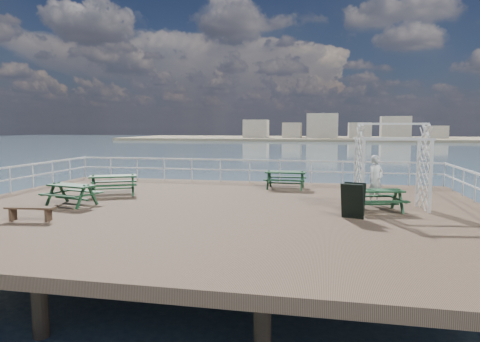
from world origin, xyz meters
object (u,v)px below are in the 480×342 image
picnic_table_a (113,181)px  person (376,180)px  picnic_table_d (71,190)px  picnic_table_c (377,196)px  trellis_arbor (392,171)px  flat_bench_near (30,210)px  picnic_table_b (286,176)px

picnic_table_a → person: size_ratio=1.31×
picnic_table_a → picnic_table_d: bearing=-123.3°
picnic_table_c → trellis_arbor: size_ratio=0.67×
picnic_table_d → flat_bench_near: picnic_table_d is taller
trellis_arbor → person: (-0.41, 0.66, -0.39)m
picnic_table_b → person: person is taller
trellis_arbor → person: 0.87m
trellis_arbor → flat_bench_near: bearing=-167.4°
person → picnic_table_a: bearing=139.9°
picnic_table_d → flat_bench_near: bearing=-70.6°
trellis_arbor → picnic_table_b: bearing=126.3°
picnic_table_b → picnic_table_d: (-6.83, -5.37, -0.02)m
picnic_table_a → picnic_table_d: picnic_table_a is taller
picnic_table_d → picnic_table_b: bearing=51.4°
picnic_table_d → person: 10.45m
picnic_table_b → picnic_table_c: (3.33, -4.38, -0.04)m
trellis_arbor → person: trellis_arbor is taller
picnic_table_c → trellis_arbor: bearing=31.1°
picnic_table_d → flat_bench_near: 2.45m
flat_bench_near → person: (9.96, 4.55, 0.55)m
picnic_table_a → picnic_table_c: bearing=-33.5°
picnic_table_a → flat_bench_near: (-0.05, -4.77, -0.25)m
picnic_table_b → trellis_arbor: bearing=-44.7°
picnic_table_d → trellis_arbor: (10.64, 1.47, 0.73)m
picnic_table_b → trellis_arbor: trellis_arbor is taller
picnic_table_a → person: (9.91, -0.22, 0.30)m
picnic_table_c → flat_bench_near: (-9.90, -3.42, -0.20)m
person → picnic_table_d: bearing=152.9°
flat_bench_near → person: size_ratio=0.84×
picnic_table_c → flat_bench_near: bearing=-174.7°
picnic_table_c → flat_bench_near: size_ratio=1.30×
picnic_table_d → trellis_arbor: size_ratio=0.68×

